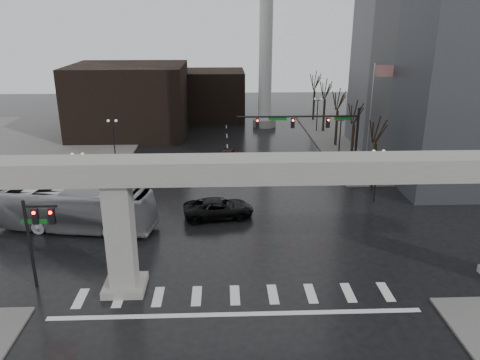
# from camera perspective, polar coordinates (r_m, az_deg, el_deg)

# --- Properties ---
(ground) EXTENTS (160.00, 160.00, 0.00)m
(ground) POSITION_cam_1_polar(r_m,az_deg,el_deg) (31.07, -0.68, -12.84)
(ground) COLOR black
(ground) RESTS_ON ground
(sidewalk_ne) EXTENTS (28.00, 36.00, 0.15)m
(sidewalk_ne) POSITION_cam_1_polar(r_m,az_deg,el_deg) (69.70, 20.40, 4.53)
(sidewalk_ne) COLOR #62605E
(sidewalk_ne) RESTS_ON ground
(sidewalk_nw) EXTENTS (28.00, 36.00, 0.15)m
(sidewalk_nw) POSITION_cam_1_polar(r_m,az_deg,el_deg) (69.21, -23.70, 4.00)
(sidewalk_nw) COLOR #62605E
(sidewalk_nw) RESTS_ON ground
(elevated_guideway) EXTENTS (48.00, 2.60, 8.70)m
(elevated_guideway) POSITION_cam_1_polar(r_m,az_deg,el_deg) (28.06, 1.84, -0.82)
(elevated_guideway) COLOR #999791
(elevated_guideway) RESTS_ON ground
(building_far_left) EXTENTS (16.00, 14.00, 10.00)m
(building_far_left) POSITION_cam_1_polar(r_m,az_deg,el_deg) (70.50, -13.29, 9.50)
(building_far_left) COLOR black
(building_far_left) RESTS_ON ground
(building_far_mid) EXTENTS (10.00, 10.00, 8.00)m
(building_far_mid) POSITION_cam_1_polar(r_m,az_deg,el_deg) (79.26, -3.22, 10.31)
(building_far_mid) COLOR black
(building_far_mid) RESTS_ON ground
(smokestack) EXTENTS (3.60, 3.60, 30.00)m
(smokestack) POSITION_cam_1_polar(r_m,az_deg,el_deg) (72.62, 3.17, 16.89)
(smokestack) COLOR silver
(smokestack) RESTS_ON ground
(signal_mast_arm) EXTENTS (12.12, 0.43, 8.00)m
(signal_mast_arm) POSITION_cam_1_polar(r_m,az_deg,el_deg) (47.31, 9.66, 6.04)
(signal_mast_arm) COLOR black
(signal_mast_arm) RESTS_ON ground
(signal_left_pole) EXTENTS (2.30, 0.30, 6.00)m
(signal_left_pole) POSITION_cam_1_polar(r_m,az_deg,el_deg) (31.73, -23.56, -5.53)
(signal_left_pole) COLOR black
(signal_left_pole) RESTS_ON ground
(flagpole_assembly) EXTENTS (2.06, 0.12, 12.00)m
(flagpole_assembly) POSITION_cam_1_polar(r_m,az_deg,el_deg) (51.62, 16.00, 8.61)
(flagpole_assembly) COLOR silver
(flagpole_assembly) RESTS_ON ground
(lamp_right_0) EXTENTS (1.22, 0.32, 5.11)m
(lamp_right_0) POSITION_cam_1_polar(r_m,az_deg,el_deg) (44.64, 16.38, 1.56)
(lamp_right_0) COLOR black
(lamp_right_0) RESTS_ON ground
(lamp_right_1) EXTENTS (1.22, 0.32, 5.11)m
(lamp_right_1) POSITION_cam_1_polar(r_m,az_deg,el_deg) (57.58, 12.13, 5.86)
(lamp_right_1) COLOR black
(lamp_right_1) RESTS_ON ground
(lamp_right_2) EXTENTS (1.22, 0.32, 5.11)m
(lamp_right_2) POSITION_cam_1_polar(r_m,az_deg,el_deg) (70.92, 9.43, 8.55)
(lamp_right_2) COLOR black
(lamp_right_2) RESTS_ON ground
(lamp_left_0) EXTENTS (1.22, 0.32, 5.11)m
(lamp_left_0) POSITION_cam_1_polar(r_m,az_deg,el_deg) (44.24, -19.00, 1.12)
(lamp_left_0) COLOR black
(lamp_left_0) RESTS_ON ground
(lamp_left_1) EXTENTS (1.22, 0.32, 5.11)m
(lamp_left_1) POSITION_cam_1_polar(r_m,az_deg,el_deg) (57.27, -15.20, 5.54)
(lamp_left_1) COLOR black
(lamp_left_1) RESTS_ON ground
(lamp_left_2) EXTENTS (1.22, 0.32, 5.11)m
(lamp_left_2) POSITION_cam_1_polar(r_m,az_deg,el_deg) (70.67, -12.80, 8.30)
(lamp_left_2) COLOR black
(lamp_left_2) RESTS_ON ground
(tree_right_0) EXTENTS (1.09, 1.58, 7.50)m
(tree_right_0) POSITION_cam_1_polar(r_m,az_deg,el_deg) (48.79, 16.02, 2.25)
(tree_right_0) COLOR black
(tree_right_0) RESTS_ON ground
(tree_right_1) EXTENTS (1.09, 1.61, 7.67)m
(tree_right_1) POSITION_cam_1_polar(r_m,az_deg,el_deg) (56.14, 13.59, 4.75)
(tree_right_1) COLOR black
(tree_right_1) RESTS_ON ground
(tree_right_2) EXTENTS (1.10, 1.63, 7.85)m
(tree_right_2) POSITION_cam_1_polar(r_m,az_deg,el_deg) (63.64, 11.72, 6.66)
(tree_right_2) COLOR black
(tree_right_2) RESTS_ON ground
(tree_right_3) EXTENTS (1.11, 1.66, 8.02)m
(tree_right_3) POSITION_cam_1_polar(r_m,az_deg,el_deg) (71.25, 10.23, 8.15)
(tree_right_3) COLOR black
(tree_right_3) RESTS_ON ground
(tree_right_4) EXTENTS (1.12, 1.69, 8.19)m
(tree_right_4) POSITION_cam_1_polar(r_m,az_deg,el_deg) (78.93, 9.02, 9.36)
(tree_right_4) COLOR black
(tree_right_4) RESTS_ON ground
(pickup_truck) EXTENTS (6.36, 3.58, 1.68)m
(pickup_truck) POSITION_cam_1_polar(r_m,az_deg,el_deg) (40.49, -2.63, -3.46)
(pickup_truck) COLOR black
(pickup_truck) RESTS_ON ground
(city_bus) EXTENTS (13.42, 5.40, 3.64)m
(city_bus) POSITION_cam_1_polar(r_m,az_deg,el_deg) (40.18, -19.53, -3.30)
(city_bus) COLOR #A1A1A5
(city_bus) RESTS_ON ground
(far_car) EXTENTS (2.52, 5.06, 1.66)m
(far_car) POSITION_cam_1_polar(r_m,az_deg,el_deg) (55.36, -1.65, 2.92)
(far_car) COLOR black
(far_car) RESTS_ON ground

